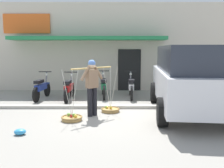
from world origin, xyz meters
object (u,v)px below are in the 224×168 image
object	(u,v)px
parked_truck	(189,77)
plastic_litter_bag	(20,132)
fruit_vendor	(92,84)
motorcycle_end_of_row	(131,87)
motorcycle_third_in_row	(103,87)
fruit_basket_left_side	(110,109)
fruit_basket_right_side	(72,118)
motorcycle_nearest_shop	(41,88)
motorcycle_second_in_row	(69,89)

from	to	relation	value
parked_truck	plastic_litter_bag	distance (m)	5.10
fruit_vendor	motorcycle_end_of_row	xyz separation A→B (m)	(1.38, 2.76, -0.52)
motorcycle_end_of_row	motorcycle_third_in_row	bearing A→B (deg)	173.36
fruit_vendor	plastic_litter_bag	size ratio (longest dim) A/B	6.05
fruit_basket_left_side	fruit_basket_right_side	world-z (taller)	same
fruit_basket_left_side	fruit_basket_right_side	xyz separation A→B (m)	(-1.08, -0.97, 0.00)
motorcycle_end_of_row	plastic_litter_bag	world-z (taller)	motorcycle_end_of_row
fruit_vendor	parked_truck	world-z (taller)	parked_truck
motorcycle_nearest_shop	motorcycle_end_of_row	distance (m)	3.63
motorcycle_end_of_row	fruit_basket_left_side	bearing A→B (deg)	-110.31
fruit_vendor	motorcycle_second_in_row	size ratio (longest dim) A/B	0.93
motorcycle_nearest_shop	motorcycle_second_in_row	world-z (taller)	same
motorcycle_end_of_row	parked_truck	xyz separation A→B (m)	(1.62, -2.43, 0.68)
motorcycle_third_in_row	motorcycle_nearest_shop	bearing A→B (deg)	-170.51
fruit_vendor	motorcycle_end_of_row	bearing A→B (deg)	63.40
motorcycle_nearest_shop	plastic_litter_bag	xyz separation A→B (m)	(0.66, -4.14, -0.38)
fruit_basket_right_side	motorcycle_nearest_shop	distance (m)	3.43
motorcycle_nearest_shop	motorcycle_third_in_row	world-z (taller)	same
fruit_basket_right_side	plastic_litter_bag	distance (m)	1.56
fruit_basket_right_side	motorcycle_third_in_row	xyz separation A→B (m)	(0.78, 3.38, 0.38)
parked_truck	motorcycle_second_in_row	bearing A→B (deg)	154.22
motorcycle_second_in_row	motorcycle_end_of_row	distance (m)	2.53
motorcycle_second_in_row	motorcycle_third_in_row	world-z (taller)	same
fruit_basket_left_side	fruit_basket_right_side	size ratio (longest dim) A/B	1.00
fruit_basket_left_side	fruit_basket_right_side	bearing A→B (deg)	-138.24
fruit_basket_left_side	parked_truck	distance (m)	2.68
fruit_basket_left_side	motorcycle_second_in_row	size ratio (longest dim) A/B	0.80
fruit_basket_left_side	plastic_litter_bag	world-z (taller)	fruit_basket_left_side
parked_truck	fruit_basket_right_side	bearing A→B (deg)	-167.00
motorcycle_end_of_row	plastic_litter_bag	distance (m)	5.33
fruit_basket_right_side	motorcycle_end_of_row	xyz separation A→B (m)	(1.93, 3.24, 0.38)
plastic_litter_bag	parked_truck	bearing A→B (deg)	23.53
parked_truck	plastic_litter_bag	size ratio (longest dim) A/B	17.72
fruit_basket_right_side	parked_truck	size ratio (longest dim) A/B	0.29
fruit_basket_left_side	plastic_litter_bag	size ratio (longest dim) A/B	5.18
fruit_basket_left_side	motorcycle_second_in_row	world-z (taller)	fruit_basket_left_side
fruit_vendor	motorcycle_end_of_row	world-z (taller)	fruit_vendor
fruit_basket_right_side	motorcycle_third_in_row	size ratio (longest dim) A/B	0.80
motorcycle_second_in_row	motorcycle_third_in_row	bearing A→B (deg)	23.28
fruit_vendor	motorcycle_third_in_row	world-z (taller)	fruit_vendor
motorcycle_second_in_row	parked_truck	xyz separation A→B (m)	(4.10, -1.98, 0.68)
fruit_basket_right_side	motorcycle_nearest_shop	world-z (taller)	fruit_basket_right_side
fruit_basket_left_side	parked_truck	size ratio (longest dim) A/B	0.29
motorcycle_end_of_row	fruit_basket_right_side	bearing A→B (deg)	-120.70
fruit_vendor	motorcycle_nearest_shop	distance (m)	3.38
motorcycle_nearest_shop	parked_truck	distance (m)	5.70
fruit_basket_left_side	motorcycle_nearest_shop	size ratio (longest dim) A/B	0.80
motorcycle_third_in_row	parked_truck	xyz separation A→B (m)	(2.76, -2.56, 0.68)
fruit_basket_right_side	fruit_basket_left_side	bearing A→B (deg)	41.76
fruit_basket_left_side	motorcycle_third_in_row	distance (m)	2.46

